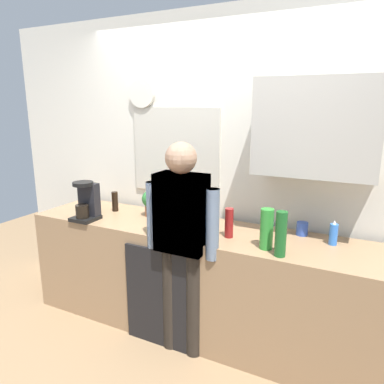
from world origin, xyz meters
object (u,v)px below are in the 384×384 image
at_px(bottle_dark_sauce, 115,201).
at_px(bottle_red_vinegar, 229,223).
at_px(bottle_clear_soda, 267,229).
at_px(cup_blue_mug, 302,229).
at_px(dish_soap, 333,234).
at_px(bottle_olive_oil, 94,196).
at_px(person_guest, 182,233).
at_px(person_at_sink, 182,233).
at_px(bottle_green_wine, 281,234).
at_px(potted_plant, 151,201).
at_px(coffee_maker, 87,203).
at_px(bottle_amber_beer, 97,199).

xyz_separation_m(bottle_dark_sauce, bottle_red_vinegar, (1.17, -0.16, 0.02)).
distance_m(bottle_clear_soda, cup_blue_mug, 0.42).
bearing_deg(cup_blue_mug, bottle_dark_sauce, -175.50).
bearing_deg(bottle_red_vinegar, dish_soap, 15.21).
bearing_deg(bottle_olive_oil, bottle_clear_soda, -7.05).
distance_m(bottle_clear_soda, person_guest, 0.60).
bearing_deg(cup_blue_mug, person_at_sink, -144.96).
height_order(bottle_green_wine, bottle_dark_sauce, bottle_green_wine).
relative_size(bottle_dark_sauce, cup_blue_mug, 1.80).
height_order(bottle_dark_sauce, potted_plant, potted_plant).
height_order(coffee_maker, bottle_olive_oil, coffee_maker).
xyz_separation_m(cup_blue_mug, person_at_sink, (-0.74, -0.52, 0.01)).
xyz_separation_m(bottle_olive_oil, person_at_sink, (1.11, -0.35, -0.06)).
bearing_deg(bottle_dark_sauce, person_guest, -23.44).
height_order(bottle_green_wine, person_guest, person_guest).
height_order(coffee_maker, bottle_clear_soda, coffee_maker).
distance_m(bottle_amber_beer, bottle_clear_soda, 1.62).
bearing_deg(cup_blue_mug, bottle_green_wine, -96.82).
xyz_separation_m(bottle_olive_oil, bottle_red_vinegar, (1.38, -0.12, -0.02)).
xyz_separation_m(bottle_dark_sauce, potted_plant, (0.38, 0.02, 0.04)).
bearing_deg(coffee_maker, dish_soap, 9.83).
height_order(bottle_olive_oil, cup_blue_mug, bottle_olive_oil).
bearing_deg(person_guest, bottle_amber_beer, 16.35).
height_order(bottle_amber_beer, bottle_clear_soda, bottle_clear_soda).
bearing_deg(bottle_dark_sauce, bottle_red_vinegar, -7.68).
bearing_deg(bottle_clear_soda, person_guest, -165.82).
relative_size(bottle_amber_beer, dish_soap, 1.28).
relative_size(bottle_green_wine, bottle_clear_soda, 1.07).
xyz_separation_m(bottle_green_wine, bottle_dark_sauce, (-1.59, 0.33, -0.06)).
bearing_deg(bottle_red_vinegar, coffee_maker, -173.33).
height_order(bottle_green_wine, bottle_clear_soda, bottle_green_wine).
xyz_separation_m(coffee_maker, potted_plant, (0.43, 0.32, -0.01)).
height_order(bottle_red_vinegar, dish_soap, bottle_red_vinegar).
height_order(bottle_dark_sauce, bottle_olive_oil, bottle_olive_oil).
bearing_deg(bottle_olive_oil, bottle_green_wine, -9.16).
bearing_deg(bottle_green_wine, bottle_clear_soda, 144.49).
bearing_deg(cup_blue_mug, dish_soap, -22.98).
height_order(bottle_clear_soda, person_guest, person_guest).
distance_m(bottle_olive_oil, cup_blue_mug, 1.86).
bearing_deg(dish_soap, potted_plant, -179.41).
xyz_separation_m(bottle_olive_oil, dish_soap, (2.08, 0.07, -0.05)).
bearing_deg(bottle_olive_oil, person_at_sink, -17.64).
relative_size(bottle_green_wine, potted_plant, 1.30).
relative_size(bottle_olive_oil, bottle_red_vinegar, 1.14).
bearing_deg(person_at_sink, potted_plant, 154.19).
distance_m(bottle_olive_oil, bottle_clear_soda, 1.70).
xyz_separation_m(bottle_olive_oil, person_guest, (1.11, -0.35, -0.06)).
bearing_deg(bottle_green_wine, potted_plant, 164.12).
relative_size(cup_blue_mug, person_at_sink, 0.06).
relative_size(bottle_green_wine, bottle_olive_oil, 1.20).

